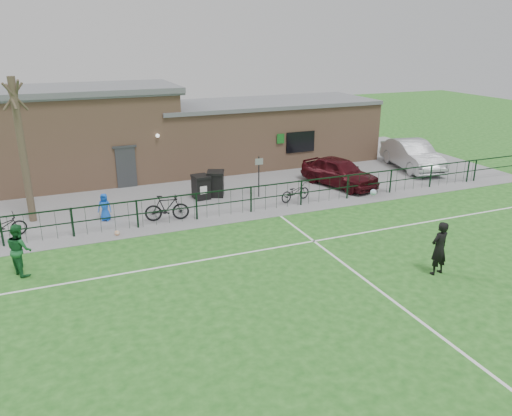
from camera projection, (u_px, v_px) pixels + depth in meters
name	position (u px, v px, depth m)	size (l,w,h in m)	color
ground	(320.00, 300.00, 14.97)	(90.00, 90.00, 0.00)	#1F5B1B
paving_strip	(196.00, 182.00, 26.74)	(34.00, 13.00, 0.02)	slate
pitch_line_touch	(232.00, 216.00, 21.77)	(28.00, 0.10, 0.01)	white
pitch_line_mid	(266.00, 249.00, 18.46)	(28.00, 0.10, 0.01)	white
pitch_line_perp	(375.00, 287.00, 15.69)	(0.10, 16.00, 0.01)	white
perimeter_fence	(230.00, 202.00, 21.75)	(28.00, 0.10, 1.20)	black
bare_tree	(23.00, 152.00, 20.25)	(0.30, 0.30, 6.00)	#493B2C
wheelie_bin_left	(216.00, 184.00, 24.31)	(0.76, 0.86, 1.15)	black
wheelie_bin_right	(201.00, 188.00, 23.94)	(0.70, 0.80, 1.06)	black
sign_post	(259.00, 177.00, 24.05)	(0.06, 0.06, 2.00)	black
car_maroon	(339.00, 172.00, 25.89)	(1.76, 4.37, 1.49)	#3F0B11
car_silver	(412.00, 155.00, 29.12)	(1.76, 5.05, 1.66)	#ACAFB4
bicycle_c	(2.00, 227.00, 19.28)	(0.63, 1.80, 0.94)	black
bicycle_d	(167.00, 208.00, 21.10)	(0.53, 1.87, 1.12)	black
bicycle_e	(295.00, 192.00, 23.63)	(0.59, 1.68, 0.88)	black
spectator_child	(105.00, 207.00, 21.09)	(0.58, 0.38, 1.19)	blue
goalkeeper_kick	(438.00, 247.00, 16.32)	(1.45, 2.81, 2.35)	black
outfield_player	(19.00, 249.00, 16.32)	(0.85, 0.66, 1.75)	#1C622F
ball_ground	(117.00, 233.00, 19.68)	(0.21, 0.21, 0.21)	white
clubhouse	(164.00, 133.00, 28.31)	(24.25, 5.40, 4.96)	tan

